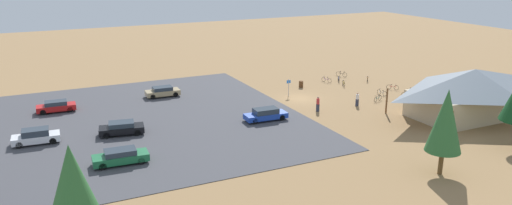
# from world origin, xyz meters

# --- Properties ---
(ground) EXTENTS (160.00, 160.00, 0.00)m
(ground) POSITION_xyz_m (0.00, 0.00, 0.00)
(ground) COLOR #937047
(ground) RESTS_ON ground
(parking_lot_asphalt) EXTENTS (38.34, 35.34, 0.05)m
(parking_lot_asphalt) POSITION_xyz_m (22.39, 0.28, 0.03)
(parking_lot_asphalt) COLOR #424247
(parking_lot_asphalt) RESTS_ON ground
(bike_pavilion) EXTENTS (16.71, 9.97, 5.36)m
(bike_pavilion) POSITION_xyz_m (-13.85, 14.34, 3.05)
(bike_pavilion) COLOR #C6B28E
(bike_pavilion) RESTS_ON ground
(trash_bin) EXTENTS (0.60, 0.60, 0.90)m
(trash_bin) POSITION_xyz_m (-2.99, -4.86, 0.45)
(trash_bin) COLOR brown
(trash_bin) RESTS_ON ground
(lot_sign) EXTENTS (0.56, 0.08, 2.20)m
(lot_sign) POSITION_xyz_m (0.73, -1.78, 1.41)
(lot_sign) COLOR #99999E
(lot_sign) RESTS_ON ground
(pine_mideast) EXTENTS (2.89, 2.89, 7.26)m
(pine_mideast) POSITION_xyz_m (1.25, 24.62, 4.62)
(pine_mideast) COLOR brown
(pine_mideast) RESTS_ON ground
(pine_far_west) EXTENTS (3.79, 3.79, 7.77)m
(pine_far_west) POSITION_xyz_m (29.58, 25.69, 4.87)
(pine_far_west) COLOR brown
(pine_far_west) RESTS_ON ground
(bicycle_green_trailside) EXTENTS (1.49, 0.88, 0.77)m
(bicycle_green_trailside) POSITION_xyz_m (-14.24, 4.17, 0.35)
(bicycle_green_trailside) COLOR black
(bicycle_green_trailside) RESTS_ON ground
(bicycle_silver_yard_right) EXTENTS (0.48, 1.63, 0.79)m
(bicycle_silver_yard_right) POSITION_xyz_m (-10.38, 3.23, 0.35)
(bicycle_silver_yard_right) COLOR black
(bicycle_silver_yard_right) RESTS_ON ground
(bicycle_purple_yard_left) EXTENTS (0.68, 1.66, 0.82)m
(bicycle_purple_yard_left) POSITION_xyz_m (-7.80, -5.79, 0.37)
(bicycle_purple_yard_left) COLOR black
(bicycle_purple_yard_left) RESTS_ON ground
(bicycle_yellow_near_sign) EXTENTS (0.76, 1.57, 0.89)m
(bicycle_yellow_near_sign) POSITION_xyz_m (-8.63, -2.78, 0.39)
(bicycle_yellow_near_sign) COLOR black
(bicycle_yellow_near_sign) RESTS_ON ground
(bicycle_blue_front_row) EXTENTS (0.89, 1.58, 0.89)m
(bicycle_blue_front_row) POSITION_xyz_m (-9.51, -5.21, 0.39)
(bicycle_blue_front_row) COLOR black
(bicycle_blue_front_row) RESTS_ON ground
(bicycle_red_by_bin) EXTENTS (1.17, 1.25, 0.80)m
(bicycle_red_by_bin) POSITION_xyz_m (-13.55, 1.63, 0.35)
(bicycle_red_by_bin) COLOR black
(bicycle_red_by_bin) RESTS_ON ground
(bicycle_black_edge_north) EXTENTS (0.97, 1.53, 0.85)m
(bicycle_black_edge_north) POSITION_xyz_m (-11.78, -7.73, 0.38)
(bicycle_black_edge_north) COLOR black
(bicycle_black_edge_north) RESTS_ON ground
(bicycle_white_yard_center) EXTENTS (0.98, 1.55, 0.83)m
(bicycle_white_yard_center) POSITION_xyz_m (-12.45, 5.86, 0.37)
(bicycle_white_yard_center) COLOR black
(bicycle_white_yard_center) RESTS_ON ground
(bicycle_orange_near_porch) EXTENTS (1.14, 1.29, 0.77)m
(bicycle_orange_near_porch) POSITION_xyz_m (-13.42, -3.61, 0.36)
(bicycle_orange_near_porch) COLOR black
(bicycle_orange_near_porch) RESTS_ON ground
(bicycle_teal_back_row) EXTENTS (1.63, 0.69, 0.79)m
(bicycle_teal_back_row) POSITION_xyz_m (-8.07, 5.26, 0.36)
(bicycle_teal_back_row) COLOR black
(bicycle_teal_back_row) RESTS_ON ground
(car_tan_inner_stall) EXTENTS (4.37, 2.01, 1.29)m
(car_tan_inner_stall) POSITION_xyz_m (15.54, -8.42, 0.70)
(car_tan_inner_stall) COLOR tan
(car_tan_inner_stall) RESTS_ON parking_lot_asphalt
(car_blue_front_row) EXTENTS (4.79, 2.00, 1.35)m
(car_blue_front_row) POSITION_xyz_m (7.94, 5.95, 0.72)
(car_blue_front_row) COLOR #1E42B2
(car_blue_front_row) RESTS_ON parking_lot_asphalt
(car_black_mid_lot) EXTENTS (4.65, 2.60, 1.32)m
(car_black_mid_lot) POSITION_xyz_m (23.07, 3.66, 0.71)
(car_black_mid_lot) COLOR black
(car_black_mid_lot) RESTS_ON parking_lot_asphalt
(car_green_second_row) EXTENTS (4.80, 2.09, 1.32)m
(car_green_second_row) POSITION_xyz_m (24.61, 11.15, 0.72)
(car_green_second_row) COLOR #1E6B3D
(car_green_second_row) RESTS_ON parking_lot_asphalt
(car_white_back_corner) EXTENTS (4.40, 2.09, 1.46)m
(car_white_back_corner) POSITION_xyz_m (30.97, 2.69, 0.77)
(car_white_back_corner) COLOR white
(car_white_back_corner) RESTS_ON parking_lot_asphalt
(car_red_near_entry) EXTENTS (4.36, 1.92, 1.30)m
(car_red_near_entry) POSITION_xyz_m (28.40, -7.32, 0.70)
(car_red_near_entry) COLOR red
(car_red_near_entry) RESTS_ON parking_lot_asphalt
(visitor_crossing_yard) EXTENTS (0.36, 0.36, 1.80)m
(visitor_crossing_yard) POSITION_xyz_m (0.97, 5.58, 0.95)
(visitor_crossing_yard) COLOR #2D3347
(visitor_crossing_yard) RESTS_ON ground
(visitor_near_lot) EXTENTS (0.36, 0.36, 1.69)m
(visitor_near_lot) POSITION_xyz_m (-4.52, 5.76, 0.88)
(visitor_near_lot) COLOR #2D3347
(visitor_near_lot) RESTS_ON ground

